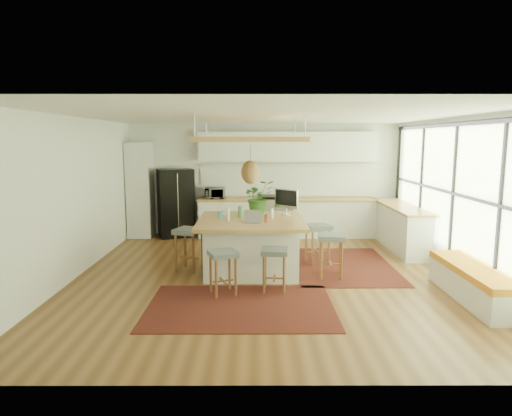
{
  "coord_description": "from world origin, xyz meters",
  "views": [
    {
      "loc": [
        -0.22,
        -7.46,
        2.31
      ],
      "look_at": [
        -0.2,
        0.5,
        1.1
      ],
      "focal_mm": 31.51,
      "sensor_mm": 36.0,
      "label": 1
    }
  ],
  "objects_px": {
    "stool_left_side": "(189,251)",
    "monitor": "(286,201)",
    "stool_right_front": "(331,257)",
    "stool_right_back": "(318,245)",
    "fridge": "(176,198)",
    "island": "(251,245)",
    "microwave": "(215,192)",
    "laptop": "(252,216)",
    "stool_near_left": "(223,271)",
    "stool_near_right": "(274,269)",
    "island_plant": "(258,200)"
  },
  "relations": [
    {
      "from": "stool_left_side",
      "to": "monitor",
      "type": "distance_m",
      "value": 1.99
    },
    {
      "from": "stool_right_front",
      "to": "stool_right_back",
      "type": "height_order",
      "value": "stool_right_front"
    },
    {
      "from": "fridge",
      "to": "stool_right_back",
      "type": "height_order",
      "value": "fridge"
    },
    {
      "from": "fridge",
      "to": "island",
      "type": "relative_size",
      "value": 0.88
    },
    {
      "from": "island",
      "to": "microwave",
      "type": "relative_size",
      "value": 3.86
    },
    {
      "from": "laptop",
      "to": "microwave",
      "type": "height_order",
      "value": "microwave"
    },
    {
      "from": "stool_left_side",
      "to": "stool_right_front",
      "type": "bearing_deg",
      "value": -9.38
    },
    {
      "from": "stool_right_back",
      "to": "stool_near_left",
      "type": "bearing_deg",
      "value": -133.94
    },
    {
      "from": "fridge",
      "to": "laptop",
      "type": "xyz_separation_m",
      "value": [
        1.84,
        -3.24,
        0.12
      ]
    },
    {
      "from": "monitor",
      "to": "microwave",
      "type": "bearing_deg",
      "value": 163.95
    },
    {
      "from": "stool_near_right",
      "to": "stool_right_back",
      "type": "bearing_deg",
      "value": 61.0
    },
    {
      "from": "fridge",
      "to": "stool_right_back",
      "type": "relative_size",
      "value": 2.21
    },
    {
      "from": "laptop",
      "to": "monitor",
      "type": "xyz_separation_m",
      "value": [
        0.64,
        0.8,
        0.14
      ]
    },
    {
      "from": "stool_near_left",
      "to": "laptop",
      "type": "bearing_deg",
      "value": 64.87
    },
    {
      "from": "stool_right_back",
      "to": "stool_left_side",
      "type": "bearing_deg",
      "value": -168.93
    },
    {
      "from": "stool_right_back",
      "to": "microwave",
      "type": "bearing_deg",
      "value": 131.76
    },
    {
      "from": "stool_near_right",
      "to": "laptop",
      "type": "relative_size",
      "value": 2.14
    },
    {
      "from": "stool_near_left",
      "to": "stool_near_right",
      "type": "relative_size",
      "value": 1.0
    },
    {
      "from": "laptop",
      "to": "island_plant",
      "type": "bearing_deg",
      "value": 96.15
    },
    {
      "from": "laptop",
      "to": "island_plant",
      "type": "relative_size",
      "value": 0.49
    },
    {
      "from": "stool_right_front",
      "to": "stool_right_back",
      "type": "relative_size",
      "value": 1.0
    },
    {
      "from": "stool_right_back",
      "to": "monitor",
      "type": "bearing_deg",
      "value": -178.64
    },
    {
      "from": "stool_near_left",
      "to": "stool_right_front",
      "type": "height_order",
      "value": "stool_right_front"
    },
    {
      "from": "laptop",
      "to": "fridge",
      "type": "bearing_deg",
      "value": 132.83
    },
    {
      "from": "stool_near_left",
      "to": "monitor",
      "type": "xyz_separation_m",
      "value": [
        1.06,
        1.71,
        0.83
      ]
    },
    {
      "from": "fridge",
      "to": "stool_left_side",
      "type": "bearing_deg",
      "value": -94.83
    },
    {
      "from": "island",
      "to": "stool_right_front",
      "type": "relative_size",
      "value": 2.5
    },
    {
      "from": "island",
      "to": "stool_right_back",
      "type": "distance_m",
      "value": 1.34
    },
    {
      "from": "stool_right_front",
      "to": "microwave",
      "type": "height_order",
      "value": "microwave"
    },
    {
      "from": "stool_right_front",
      "to": "laptop",
      "type": "xyz_separation_m",
      "value": [
        -1.34,
        0.05,
        0.7
      ]
    },
    {
      "from": "stool_right_front",
      "to": "stool_left_side",
      "type": "relative_size",
      "value": 0.97
    },
    {
      "from": "stool_near_left",
      "to": "microwave",
      "type": "height_order",
      "value": "microwave"
    },
    {
      "from": "stool_right_front",
      "to": "monitor",
      "type": "xyz_separation_m",
      "value": [
        -0.7,
        0.85,
        0.83
      ]
    },
    {
      "from": "island",
      "to": "fridge",
      "type": "bearing_deg",
      "value": 122.31
    },
    {
      "from": "stool_near_left",
      "to": "stool_near_right",
      "type": "height_order",
      "value": "stool_near_right"
    },
    {
      "from": "island",
      "to": "stool_right_back",
      "type": "height_order",
      "value": "island"
    },
    {
      "from": "stool_near_left",
      "to": "stool_near_right",
      "type": "xyz_separation_m",
      "value": [
        0.78,
        0.13,
        0.0
      ]
    },
    {
      "from": "island_plant",
      "to": "microwave",
      "type": "bearing_deg",
      "value": 114.51
    },
    {
      "from": "stool_right_back",
      "to": "monitor",
      "type": "distance_m",
      "value": 1.03
    },
    {
      "from": "stool_near_left",
      "to": "island",
      "type": "bearing_deg",
      "value": 71.45
    },
    {
      "from": "island",
      "to": "microwave",
      "type": "height_order",
      "value": "microwave"
    },
    {
      "from": "island",
      "to": "stool_near_left",
      "type": "height_order",
      "value": "island"
    },
    {
      "from": "monitor",
      "to": "microwave",
      "type": "relative_size",
      "value": 1.1
    },
    {
      "from": "fridge",
      "to": "island",
      "type": "bearing_deg",
      "value": -76.7
    },
    {
      "from": "monitor",
      "to": "stool_near_left",
      "type": "bearing_deg",
      "value": -80.41
    },
    {
      "from": "stool_near_right",
      "to": "stool_left_side",
      "type": "distance_m",
      "value": 1.85
    },
    {
      "from": "stool_near_left",
      "to": "stool_right_front",
      "type": "relative_size",
      "value": 0.9
    },
    {
      "from": "laptop",
      "to": "monitor",
      "type": "bearing_deg",
      "value": 64.84
    },
    {
      "from": "monitor",
      "to": "microwave",
      "type": "distance_m",
      "value": 2.85
    },
    {
      "from": "laptop",
      "to": "monitor",
      "type": "distance_m",
      "value": 1.03
    }
  ]
}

